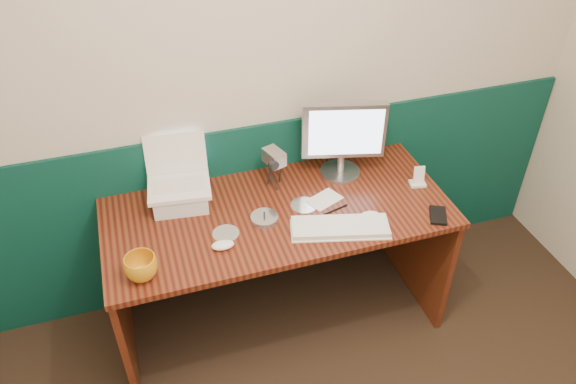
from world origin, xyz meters
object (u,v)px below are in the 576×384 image
object	(u,v)px
mug	(141,267)
camcorder	(274,170)
desk	(279,268)
laptop	(176,168)
keyboard	(340,228)
monitor	(342,140)

from	to	relation	value
mug	camcorder	size ratio (longest dim) A/B	0.72
desk	mug	distance (m)	0.81
laptop	keyboard	bearing A→B (deg)	-25.14
laptop	camcorder	world-z (taller)	laptop
desk	camcorder	bearing A→B (deg)	78.39
monitor	camcorder	xyz separation A→B (m)	(-0.34, 0.00, -0.11)
desk	camcorder	world-z (taller)	camcorder
monitor	keyboard	bearing A→B (deg)	-96.93
camcorder	laptop	bearing A→B (deg)	162.33
desk	mug	size ratio (longest dim) A/B	11.89
mug	desk	bearing A→B (deg)	20.05
keyboard	mug	xyz separation A→B (m)	(-0.86, -0.02, 0.04)
laptop	monitor	world-z (taller)	monitor
keyboard	camcorder	xyz separation A→B (m)	(-0.18, 0.40, 0.08)
monitor	mug	xyz separation A→B (m)	(-1.02, -0.42, -0.15)
keyboard	mug	world-z (taller)	mug
desk	mug	world-z (taller)	mug
desk	camcorder	xyz separation A→B (m)	(0.04, 0.19, 0.47)
mug	keyboard	bearing A→B (deg)	1.49
monitor	mug	bearing A→B (deg)	-142.71
keyboard	camcorder	bearing A→B (deg)	129.35
mug	camcorder	bearing A→B (deg)	32.00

